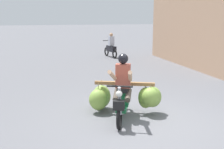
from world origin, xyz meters
TOP-DOWN VIEW (x-y plane):
  - ground_plane at (0.00, 0.00)m, footprint 120.00×120.00m
  - motorbike_main_loaded at (-0.24, 0.73)m, footprint 1.87×2.06m
  - motorbike_distant_ahead_left at (1.84, 10.38)m, footprint 0.57×1.60m

SIDE VIEW (x-z plane):
  - ground_plane at x=0.00m, z-range 0.00..0.00m
  - motorbike_main_loaded at x=-0.24m, z-range -0.30..1.28m
  - motorbike_distant_ahead_left at x=1.84m, z-range -0.13..1.27m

